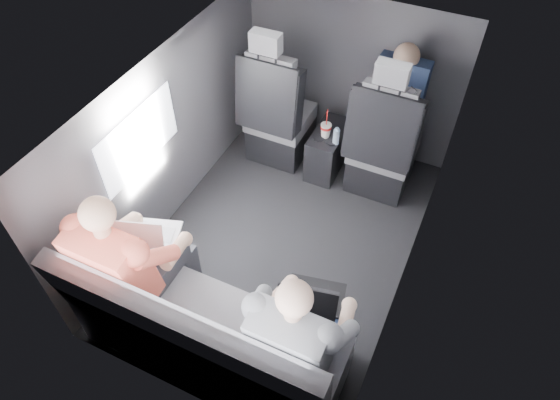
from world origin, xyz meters
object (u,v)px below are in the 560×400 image
at_px(front_seat_right, 382,150).
at_px(passenger_rear_right, 301,334).
at_px(laptop_black, 312,299).
at_px(passenger_rear_left, 133,261).
at_px(front_seat_left, 277,119).
at_px(soda_cup, 326,130).
at_px(water_bottle, 336,136).
at_px(passenger_front_right, 398,95).
at_px(laptop_white, 150,235).
at_px(center_console, 328,150).
at_px(rear_bench, 207,337).

distance_m(front_seat_right, passenger_rear_right, 1.82).
height_order(laptop_black, passenger_rear_left, passenger_rear_left).
relative_size(front_seat_left, passenger_rear_left, 1.02).
height_order(soda_cup, water_bottle, soda_cup).
relative_size(front_seat_right, passenger_front_right, 1.72).
relative_size(laptop_white, passenger_front_right, 0.49).
relative_size(laptop_white, laptop_black, 1.01).
distance_m(laptop_black, passenger_rear_left, 1.05).
height_order(soda_cup, passenger_rear_left, passenger_rear_left).
bearing_deg(laptop_white, passenger_rear_right, -10.75).
distance_m(front_seat_left, laptop_black, 1.88).
bearing_deg(passenger_front_right, soda_cup, -147.28).
distance_m(front_seat_right, center_console, 0.49).
relative_size(laptop_black, passenger_rear_left, 0.29).
bearing_deg(laptop_white, front_seat_right, 58.32).
relative_size(front_seat_left, laptop_white, 3.52).
xyz_separation_m(front_seat_right, rear_bench, (-0.45, -1.90, -0.09)).
relative_size(front_seat_left, water_bottle, 8.50).
relative_size(front_seat_left, passenger_rear_right, 1.06).
height_order(laptop_white, passenger_rear_right, passenger_rear_right).
xyz_separation_m(center_console, laptop_black, (0.52, -1.64, 0.43)).
bearing_deg(laptop_black, passenger_rear_right, -83.81).
bearing_deg(passenger_rear_right, rear_bench, -170.01).
bearing_deg(center_console, front_seat_right, -5.07).
height_order(rear_bench, laptop_black, rear_bench).
height_order(center_console, water_bottle, water_bottle).
xyz_separation_m(soda_cup, passenger_front_right, (0.46, 0.29, 0.28)).
height_order(soda_cup, passenger_front_right, passenger_front_right).
bearing_deg(passenger_rear_right, soda_cup, 107.34).
height_order(center_console, passenger_front_right, passenger_front_right).
xyz_separation_m(laptop_white, passenger_rear_left, (0.03, -0.21, 0.01)).
xyz_separation_m(rear_bench, water_bottle, (0.09, 1.83, 0.16)).
distance_m(laptop_black, passenger_front_right, 1.86).
bearing_deg(passenger_rear_left, laptop_black, 11.67).
bearing_deg(soda_cup, rear_bench, -89.70).
relative_size(laptop_black, passenger_rear_right, 0.30).
bearing_deg(water_bottle, front_seat_left, 172.17).
bearing_deg(front_seat_left, passenger_rear_right, -61.19).
xyz_separation_m(front_seat_right, laptop_white, (-0.99, -1.60, 0.23)).
relative_size(center_console, rear_bench, 0.30).
xyz_separation_m(water_bottle, passenger_rear_left, (-0.60, -1.73, 0.17)).
bearing_deg(center_console, water_bottle, -50.69).
distance_m(soda_cup, laptop_black, 1.66).
distance_m(front_seat_right, rear_bench, 1.96).
relative_size(passenger_rear_right, passenger_front_right, 1.62).
height_order(front_seat_right, center_console, front_seat_right).
height_order(rear_bench, passenger_front_right, passenger_front_right).
bearing_deg(water_bottle, passenger_rear_left, -109.08).
distance_m(rear_bench, water_bottle, 1.84).
distance_m(front_seat_left, passenger_rear_right, 2.07).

